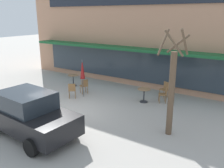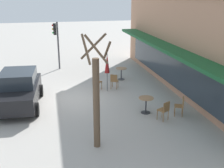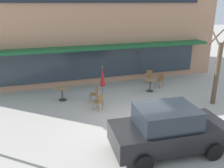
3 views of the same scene
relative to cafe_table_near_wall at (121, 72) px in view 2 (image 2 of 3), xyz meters
The scene contains 11 objects.
ground_plane 4.67m from the cafe_table_near_wall, 52.45° to the right, with size 80.00×80.00×0.00m, color #ADA8A0.
cafe_table_near_wall is the anchor object (origin of this frame).
cafe_table_streetside 5.33m from the cafe_table_near_wall, ahead, with size 0.70×0.70×0.76m.
patio_umbrella_green_folded 2.64m from the cafe_table_near_wall, 33.81° to the right, with size 0.28×0.28×2.20m.
cafe_chair_0 6.28m from the cafe_table_near_wall, ahead, with size 0.54×0.54×0.89m.
cafe_chair_1 1.88m from the cafe_table_near_wall, 26.98° to the right, with size 0.54×0.54×0.89m.
cafe_chair_2 2.50m from the cafe_table_near_wall, 49.01° to the right, with size 0.56×0.56×0.89m.
cafe_chair_3 6.10m from the cafe_table_near_wall, 11.90° to the left, with size 0.53×0.53×0.89m.
parked_sedan 6.79m from the cafe_table_near_wall, 62.11° to the right, with size 4.30×2.20×1.76m.
street_tree 8.42m from the cafe_table_near_wall, 20.50° to the right, with size 0.93×0.94×4.18m.
traffic_light_pole 5.56m from the cafe_table_near_wall, 132.64° to the right, with size 0.26×0.44×3.40m.
Camera 2 is at (13.96, -0.68, 5.44)m, focal length 45.00 mm.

